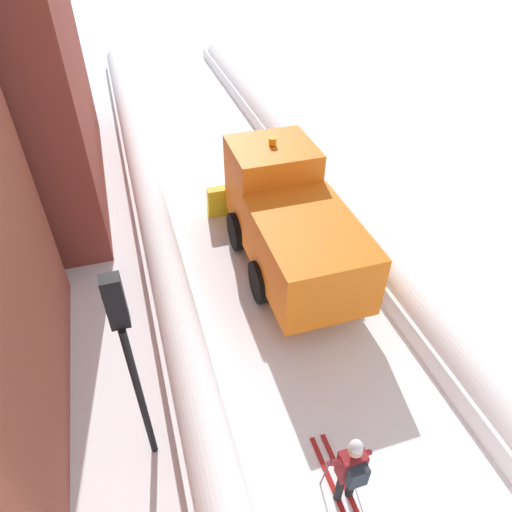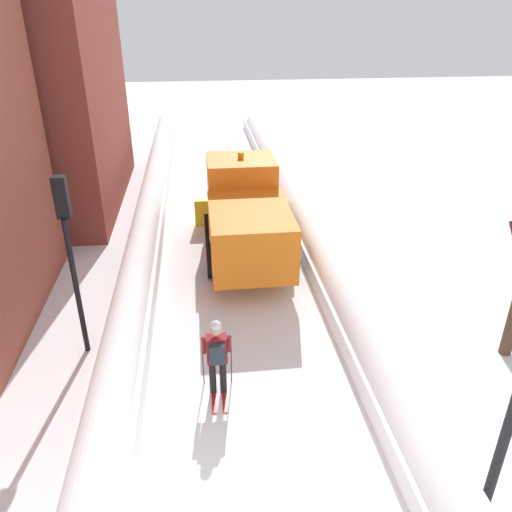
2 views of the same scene
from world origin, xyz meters
name	(u,v)px [view 1 (image 1 of 2)]	position (x,y,z in m)	size (l,w,h in m)	color
ground_plane	(257,242)	(0.00, 10.00, 0.00)	(80.00, 80.00, 0.00)	white
snowbank_left	(161,245)	(-2.78, 10.00, 0.51)	(1.10, 36.00, 1.12)	white
snowbank_right	(345,215)	(2.78, 10.00, 0.41)	(1.10, 36.00, 0.97)	white
plow_truck	(288,219)	(0.49, 8.87, 1.48)	(3.20, 5.98, 3.12)	orange
skier	(350,469)	(-0.71, 2.63, 1.00)	(0.62, 1.80, 1.81)	black
traffic_light_pole	(126,342)	(-3.74, 4.57, 3.00)	(0.28, 0.42, 4.26)	black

